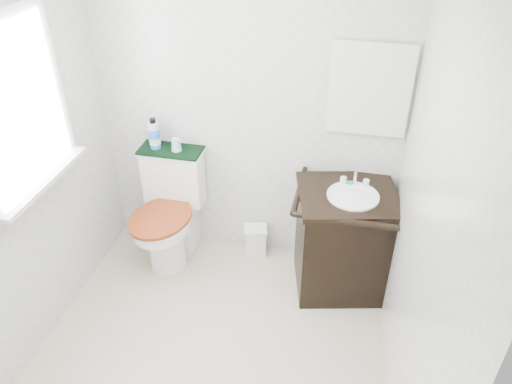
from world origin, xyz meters
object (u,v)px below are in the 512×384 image
at_px(mouthwash_bottle, 154,134).
at_px(trash_bin, 256,240).
at_px(vanity, 343,239).
at_px(toilet, 171,215).
at_px(cup, 176,145).

bearing_deg(mouthwash_bottle, trash_bin, 0.60).
bearing_deg(vanity, toilet, 177.41).
height_order(toilet, cup, cup).
bearing_deg(cup, toilet, -113.55).
bearing_deg(toilet, cup, 66.45).
distance_m(toilet, vanity, 1.33).
height_order(trash_bin, mouthwash_bottle, mouthwash_bottle).
height_order(trash_bin, cup, cup).
bearing_deg(vanity, mouthwash_bottle, 172.55).
bearing_deg(cup, trash_bin, 1.67).
relative_size(toilet, trash_bin, 3.37).
bearing_deg(trash_bin, mouthwash_bottle, -179.40).
bearing_deg(mouthwash_bottle, toilet, -48.20).
distance_m(toilet, mouthwash_bottle, 0.64).
xyz_separation_m(trash_bin, mouthwash_bottle, (-0.76, -0.01, 0.87)).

